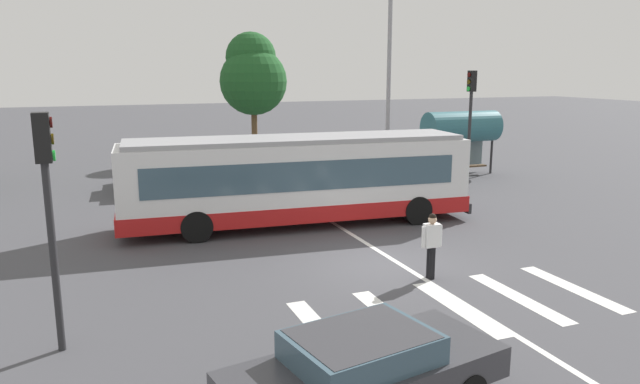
{
  "coord_description": "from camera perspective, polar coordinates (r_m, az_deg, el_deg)",
  "views": [
    {
      "loc": [
        -7.33,
        -13.95,
        5.3
      ],
      "look_at": [
        -0.32,
        3.91,
        1.3
      ],
      "focal_mm": 33.16,
      "sensor_mm": 36.0,
      "label": 1
    }
  ],
  "objects": [
    {
      "name": "foreground_sedan",
      "position": [
        9.57,
        4.3,
        -16.53
      ],
      "size": [
        4.75,
        2.6,
        1.35
      ],
      "color": "black",
      "rests_on": "ground_plane"
    },
    {
      "name": "parked_car_red",
      "position": [
        27.73,
        -10.5,
        2.17
      ],
      "size": [
        2.3,
        4.67,
        1.35
      ],
      "color": "black",
      "rests_on": "ground_plane"
    },
    {
      "name": "background_tree_right",
      "position": [
        36.68,
        -6.52,
        11.2
      ],
      "size": [
        4.07,
        4.07,
        7.52
      ],
      "color": "brown",
      "rests_on": "ground_plane"
    },
    {
      "name": "ground_plane",
      "position": [
        16.63,
        6.0,
        -6.88
      ],
      "size": [
        160.0,
        160.0,
        0.0
      ],
      "primitive_type": "plane",
      "color": "#47474C"
    },
    {
      "name": "pedestrian_crossing_street",
      "position": [
        15.4,
        10.72,
        -4.77
      ],
      "size": [
        0.58,
        0.28,
        1.72
      ],
      "color": "black",
      "rests_on": "ground_plane"
    },
    {
      "name": "traffic_light_far_corner",
      "position": [
        26.92,
        14.3,
        7.55
      ],
      "size": [
        0.33,
        0.32,
        5.24
      ],
      "color": "#28282B",
      "rests_on": "ground_plane"
    },
    {
      "name": "parked_car_teal",
      "position": [
        28.55,
        -5.59,
        2.58
      ],
      "size": [
        2.23,
        4.65,
        1.35
      ],
      "color": "black",
      "rests_on": "ground_plane"
    },
    {
      "name": "twin_arm_street_lamp",
      "position": [
        28.42,
        6.72,
        13.44
      ],
      "size": [
        4.48,
        0.32,
        10.18
      ],
      "color": "#939399",
      "rests_on": "ground_plane"
    },
    {
      "name": "bus_stop_shelter",
      "position": [
        30.5,
        13.48,
        6.03
      ],
      "size": [
        3.94,
        1.54,
        3.25
      ],
      "color": "#28282B",
      "rests_on": "ground_plane"
    },
    {
      "name": "city_transit_bus",
      "position": [
        20.25,
        -2.19,
        1.2
      ],
      "size": [
        12.19,
        3.57,
        3.06
      ],
      "color": "black",
      "rests_on": "ground_plane"
    },
    {
      "name": "lane_center_line",
      "position": [
        18.52,
        4.36,
        -4.88
      ],
      "size": [
        0.16,
        24.0,
        0.01
      ],
      "primitive_type": "cube",
      "color": "silver",
      "rests_on": "ground_plane"
    },
    {
      "name": "parked_car_black",
      "position": [
        27.54,
        -16.32,
        1.83
      ],
      "size": [
        2.09,
        4.6,
        1.35
      ],
      "color": "black",
      "rests_on": "ground_plane"
    },
    {
      "name": "crosswalk_painted_stripes",
      "position": [
        13.98,
        13.22,
        -10.81
      ],
      "size": [
        7.13,
        3.33,
        0.01
      ],
      "color": "silver",
      "rests_on": "ground_plane"
    },
    {
      "name": "parked_car_champagne",
      "position": [
        29.67,
        -0.45,
        2.99
      ],
      "size": [
        2.21,
        4.64,
        1.35
      ],
      "color": "black",
      "rests_on": "ground_plane"
    },
    {
      "name": "traffic_light_near_corner",
      "position": [
        11.84,
        -24.78,
        -0.22
      ],
      "size": [
        0.33,
        0.32,
        4.55
      ],
      "color": "#28282B",
      "rests_on": "ground_plane"
    }
  ]
}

